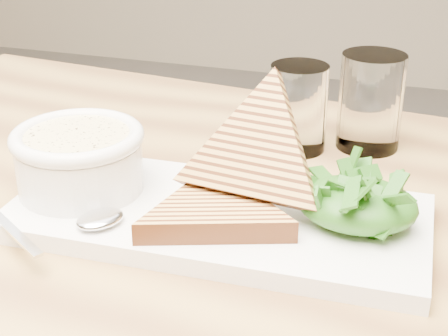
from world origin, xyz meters
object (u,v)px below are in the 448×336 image
(soup_bowl, at_px, (80,166))
(glass_far, at_px, (298,108))
(platter, at_px, (217,217))
(glass_near, at_px, (371,102))
(table_top, at_px, (235,265))

(soup_bowl, relative_size, glass_far, 1.20)
(platter, distance_m, glass_far, 0.20)
(platter, xyz_separation_m, soup_bowl, (-0.14, -0.00, 0.03))
(platter, distance_m, glass_near, 0.26)
(table_top, distance_m, glass_far, 0.24)
(table_top, bearing_deg, glass_near, 72.61)
(glass_near, bearing_deg, glass_far, -157.62)
(platter, relative_size, soup_bowl, 3.19)
(glass_far, bearing_deg, platter, -98.77)
(platter, xyz_separation_m, glass_near, (0.11, 0.23, 0.05))
(table_top, xyz_separation_m, glass_far, (0.00, 0.22, 0.07))
(platter, relative_size, glass_far, 3.83)
(table_top, xyz_separation_m, glass_near, (0.08, 0.26, 0.07))
(glass_near, bearing_deg, table_top, -107.39)
(table_top, height_order, glass_near, glass_near)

